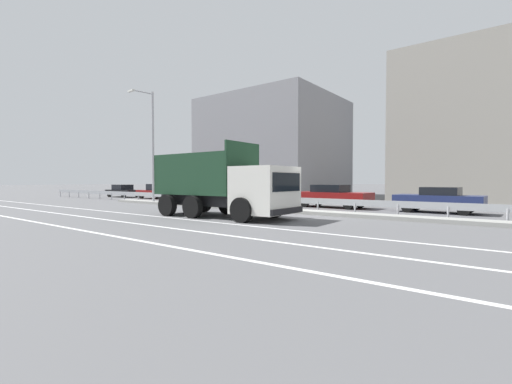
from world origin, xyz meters
name	(u,v)px	position (x,y,z in m)	size (l,w,h in m)	color
ground_plane	(289,217)	(0.00, 0.00, 0.00)	(320.00, 320.00, 0.00)	#565659
lane_strip_0	(193,220)	(-2.64, -3.62, 0.00)	(62.73, 0.16, 0.01)	silver
lane_strip_1	(151,225)	(-2.64, -5.82, 0.00)	(62.73, 0.16, 0.01)	silver
lane_strip_2	(93,232)	(-2.64, -8.06, 0.00)	(62.73, 0.16, 0.01)	silver
median_island	(310,212)	(0.00, 2.05, 0.09)	(34.50, 1.10, 0.18)	gray
median_guardrail	(318,202)	(0.00, 2.94, 0.57)	(62.73, 0.09, 0.78)	#9EA0A5
dump_truck	(236,191)	(-1.74, -1.80, 1.24)	(7.32, 2.92, 3.47)	silver
median_road_sign	(222,189)	(-6.25, 2.05, 1.23)	(0.81, 0.16, 2.27)	white
street_lamp_0	(151,142)	(-13.34, 1.94, 4.63)	(0.72, 1.90, 8.38)	#ADADB2
parked_car_0	(123,191)	(-24.64, 6.50, 0.67)	(4.18, 1.90, 1.32)	black
parked_car_1	(159,191)	(-18.74, 6.65, 0.71)	(4.84, 2.08, 1.42)	maroon
parked_car_2	(211,193)	(-11.92, 6.77, 0.72)	(4.67, 1.93, 1.44)	navy
parked_car_3	(260,195)	(-6.48, 6.35, 0.65)	(3.95, 2.12, 1.24)	maroon
parked_car_4	(332,196)	(-0.91, 6.69, 0.75)	(4.94, 2.15, 1.47)	maroon
parked_car_5	(438,200)	(5.22, 6.72, 0.71)	(4.36, 1.97, 1.39)	navy
background_building_0	(274,148)	(-14.76, 20.43, 5.65)	(14.39, 13.33, 11.29)	gray
background_building_1	(511,124)	(8.11, 18.67, 6.02)	(15.93, 8.68, 12.03)	gray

